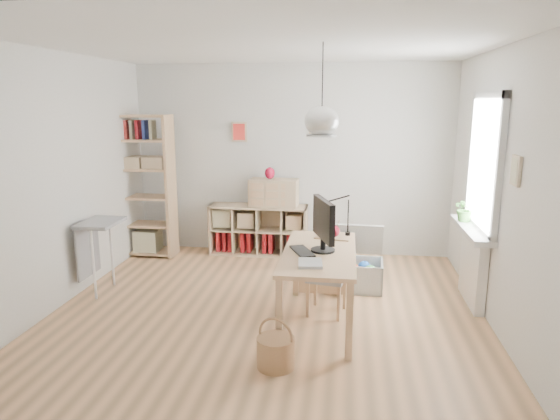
# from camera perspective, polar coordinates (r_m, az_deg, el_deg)

# --- Properties ---
(ground) EXTENTS (4.50, 4.50, 0.00)m
(ground) POSITION_cam_1_polar(r_m,az_deg,el_deg) (5.35, -1.52, -11.71)
(ground) COLOR tan
(ground) RESTS_ON ground
(room_shell) EXTENTS (4.50, 4.50, 4.50)m
(room_shell) POSITION_cam_1_polar(r_m,az_deg,el_deg) (4.68, 4.80, 10.09)
(room_shell) COLOR white
(room_shell) RESTS_ON ground
(window_unit) EXTENTS (0.07, 1.16, 1.46)m
(window_unit) POSITION_cam_1_polar(r_m,az_deg,el_deg) (5.64, 22.45, 4.99)
(window_unit) COLOR white
(window_unit) RESTS_ON ground
(radiator) EXTENTS (0.10, 0.80, 0.80)m
(radiator) POSITION_cam_1_polar(r_m,az_deg,el_deg) (5.88, 21.19, -6.17)
(radiator) COLOR white
(radiator) RESTS_ON ground
(windowsill) EXTENTS (0.22, 1.20, 0.06)m
(windowsill) POSITION_cam_1_polar(r_m,az_deg,el_deg) (5.75, 21.04, -2.09)
(windowsill) COLOR silver
(windowsill) RESTS_ON radiator
(desk) EXTENTS (0.70, 1.50, 0.75)m
(desk) POSITION_cam_1_polar(r_m,az_deg,el_deg) (4.92, 4.51, -5.75)
(desk) COLOR tan
(desk) RESTS_ON ground
(cube_shelf) EXTENTS (1.40, 0.38, 0.72)m
(cube_shelf) POSITION_cam_1_polar(r_m,az_deg,el_deg) (7.27, -2.58, -2.67)
(cube_shelf) COLOR tan
(cube_shelf) RESTS_ON ground
(tall_bookshelf) EXTENTS (0.80, 0.38, 2.00)m
(tall_bookshelf) POSITION_cam_1_polar(r_m,az_deg,el_deg) (7.28, -15.27, 3.29)
(tall_bookshelf) COLOR tan
(tall_bookshelf) RESTS_ON ground
(side_table) EXTENTS (0.40, 0.55, 0.85)m
(side_table) POSITION_cam_1_polar(r_m,az_deg,el_deg) (6.09, -20.32, -2.83)
(side_table) COLOR #9C9C9F
(side_table) RESTS_ON ground
(chair) EXTENTS (0.44, 0.44, 0.77)m
(chair) POSITION_cam_1_polar(r_m,az_deg,el_deg) (5.27, 5.52, -7.05)
(chair) COLOR #9C9C9F
(chair) RESTS_ON ground
(wicker_basket) EXTENTS (0.32, 0.32, 0.44)m
(wicker_basket) POSITION_cam_1_polar(r_m,az_deg,el_deg) (4.32, -0.50, -15.81)
(wicker_basket) COLOR #A07348
(wicker_basket) RESTS_ON ground
(storage_chest) EXTENTS (0.70, 0.78, 0.70)m
(storage_chest) POSITION_cam_1_polar(r_m,az_deg,el_deg) (6.06, 8.57, -6.57)
(storage_chest) COLOR silver
(storage_chest) RESTS_ON ground
(monitor) EXTENTS (0.24, 0.58, 0.51)m
(monitor) POSITION_cam_1_polar(r_m,az_deg,el_deg) (4.82, 4.99, -1.42)
(monitor) COLOR black
(monitor) RESTS_ON desk
(keyboard) EXTENTS (0.28, 0.41, 0.02)m
(keyboard) POSITION_cam_1_polar(r_m,az_deg,el_deg) (4.84, 2.56, -4.74)
(keyboard) COLOR black
(keyboard) RESTS_ON desk
(task_lamp) EXTENTS (0.39, 0.15, 0.42)m
(task_lamp) POSITION_cam_1_polar(r_m,az_deg,el_deg) (5.38, 5.76, -0.01)
(task_lamp) COLOR black
(task_lamp) RESTS_ON desk
(yarn_ball) EXTENTS (0.13, 0.13, 0.13)m
(yarn_ball) POSITION_cam_1_polar(r_m,az_deg,el_deg) (5.39, 6.15, -2.40)
(yarn_ball) COLOR #4C0A0E
(yarn_ball) RESTS_ON desk
(paper_tray) EXTENTS (0.24, 0.28, 0.03)m
(paper_tray) POSITION_cam_1_polar(r_m,az_deg,el_deg) (4.49, 3.47, -6.08)
(paper_tray) COLOR silver
(paper_tray) RESTS_ON desk
(drawer_chest) EXTENTS (0.69, 0.34, 0.39)m
(drawer_chest) POSITION_cam_1_polar(r_m,az_deg,el_deg) (7.05, -0.71, 2.00)
(drawer_chest) COLOR tan
(drawer_chest) RESTS_ON cube_shelf
(red_vase) EXTENTS (0.14, 0.14, 0.17)m
(red_vase) POSITION_cam_1_polar(r_m,az_deg,el_deg) (7.02, -1.17, 4.24)
(red_vase) COLOR maroon
(red_vase) RESTS_ON drawer_chest
(potted_plant) EXTENTS (0.30, 0.27, 0.29)m
(potted_plant) POSITION_cam_1_polar(r_m,az_deg,el_deg) (5.94, 20.44, 0.14)
(potted_plant) COLOR #3A742B
(potted_plant) RESTS_ON windowsill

